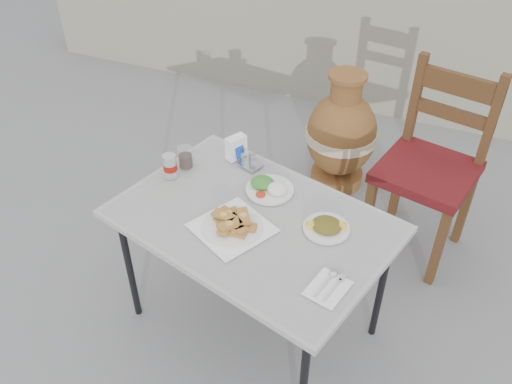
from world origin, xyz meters
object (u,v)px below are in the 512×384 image
at_px(cola_glass, 185,158).
at_px(chair, 431,165).
at_px(soda_can, 170,166).
at_px(pide_plate, 232,223).
at_px(terracotta_urn, 341,135).
at_px(cafe_table, 253,227).
at_px(salad_chopped_plate, 327,226).
at_px(salad_rice_plate, 269,187).
at_px(napkin_holder, 236,148).
at_px(condiment_caddy, 250,162).

distance_m(cola_glass, chair, 1.28).
bearing_deg(soda_can, cola_glass, 75.37).
relative_size(pide_plate, terracotta_urn, 0.49).
relative_size(cafe_table, chair, 1.23).
bearing_deg(chair, terracotta_urn, 159.42).
relative_size(chair, terracotta_urn, 1.35).
height_order(pide_plate, salad_chopped_plate, pide_plate).
height_order(salad_rice_plate, napkin_holder, napkin_holder).
distance_m(salad_chopped_plate, terracotta_urn, 1.30).
bearing_deg(napkin_holder, pide_plate, -39.22).
bearing_deg(salad_chopped_plate, napkin_holder, 149.77).
bearing_deg(soda_can, salad_rice_plate, 9.46).
distance_m(salad_chopped_plate, condiment_caddy, 0.54).
relative_size(salad_rice_plate, napkin_holder, 1.84).
bearing_deg(salad_rice_plate, terracotta_urn, 86.93).
xyz_separation_m(salad_chopped_plate, terracotta_urn, (-0.25, 1.23, -0.35)).
distance_m(soda_can, cola_glass, 0.10).
distance_m(salad_chopped_plate, napkin_holder, 0.64).
xyz_separation_m(napkin_holder, terracotta_urn, (0.30, 0.91, -0.39)).
height_order(napkin_holder, chair, chair).
height_order(cafe_table, chair, chair).
relative_size(pide_plate, napkin_holder, 3.25).
xyz_separation_m(cola_glass, chair, (1.07, 0.68, -0.19)).
bearing_deg(napkin_holder, chair, 59.40).
xyz_separation_m(condiment_caddy, terracotta_urn, (0.21, 0.95, -0.36)).
distance_m(condiment_caddy, terracotta_urn, 1.03).
distance_m(chair, terracotta_urn, 0.71).
bearing_deg(salad_rice_plate, soda_can, -170.54).
bearing_deg(cafe_table, chair, 55.24).
distance_m(cola_glass, condiment_caddy, 0.31).
distance_m(salad_rice_plate, salad_chopped_plate, 0.34).
bearing_deg(cafe_table, soda_can, 165.09).
relative_size(cola_glass, napkin_holder, 0.86).
bearing_deg(cafe_table, salad_chopped_plate, 10.03).
height_order(salad_rice_plate, salad_chopped_plate, salad_rice_plate).
xyz_separation_m(pide_plate, salad_rice_plate, (0.05, 0.29, -0.01)).
xyz_separation_m(salad_rice_plate, soda_can, (-0.46, -0.08, 0.04)).
xyz_separation_m(cola_glass, napkin_holder, (0.19, 0.16, 0.01)).
xyz_separation_m(cafe_table, terracotta_urn, (0.05, 1.28, -0.28)).
bearing_deg(terracotta_urn, salad_rice_plate, -93.07).
bearing_deg(cafe_table, condiment_caddy, 114.91).
height_order(soda_can, condiment_caddy, soda_can).
height_order(soda_can, chair, chair).
relative_size(napkin_holder, terracotta_urn, 0.15).
relative_size(soda_can, napkin_holder, 0.97).
relative_size(salad_rice_plate, soda_can, 1.90).
bearing_deg(chair, condiment_caddy, -131.09).
distance_m(salad_rice_plate, condiment_caddy, 0.20).
xyz_separation_m(pide_plate, napkin_holder, (-0.19, 0.47, 0.03)).
distance_m(soda_can, napkin_holder, 0.33).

